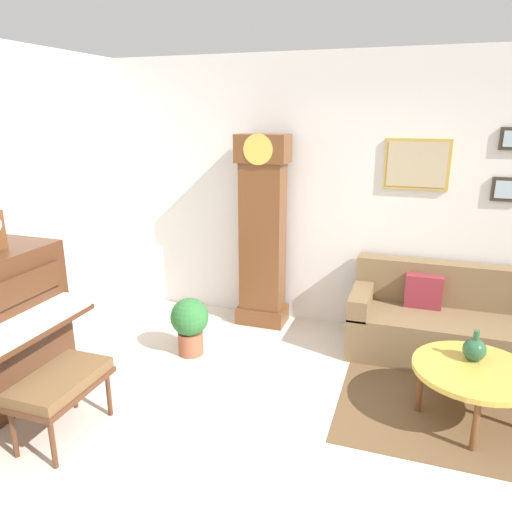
{
  "coord_description": "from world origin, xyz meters",
  "views": [
    {
      "loc": [
        0.79,
        -2.53,
        2.22
      ],
      "look_at": [
        -0.49,
        1.22,
        1.04
      ],
      "focal_mm": 33.69,
      "sensor_mm": 36.0,
      "label": 1
    }
  ],
  "objects_px": {
    "piano_bench": "(61,384)",
    "green_jug": "(474,349)",
    "couch": "(454,325)",
    "coffee_table": "(474,372)",
    "potted_plant": "(190,323)",
    "grandfather_clock": "(263,237)"
  },
  "relations": [
    {
      "from": "piano_bench",
      "to": "green_jug",
      "type": "distance_m",
      "value": 3.01
    },
    {
      "from": "couch",
      "to": "coffee_table",
      "type": "relative_size",
      "value": 2.16
    },
    {
      "from": "piano_bench",
      "to": "potted_plant",
      "type": "bearing_deg",
      "value": 77.46
    },
    {
      "from": "potted_plant",
      "to": "coffee_table",
      "type": "bearing_deg",
      "value": -6.37
    },
    {
      "from": "couch",
      "to": "potted_plant",
      "type": "bearing_deg",
      "value": -161.87
    },
    {
      "from": "green_jug",
      "to": "couch",
      "type": "bearing_deg",
      "value": 94.71
    },
    {
      "from": "couch",
      "to": "green_jug",
      "type": "height_order",
      "value": "couch"
    },
    {
      "from": "green_jug",
      "to": "potted_plant",
      "type": "xyz_separation_m",
      "value": [
        -2.44,
        0.15,
        -0.2
      ]
    },
    {
      "from": "grandfather_clock",
      "to": "coffee_table",
      "type": "relative_size",
      "value": 2.31
    },
    {
      "from": "coffee_table",
      "to": "potted_plant",
      "type": "distance_m",
      "value": 2.45
    },
    {
      "from": "grandfather_clock",
      "to": "potted_plant",
      "type": "bearing_deg",
      "value": -114.58
    },
    {
      "from": "couch",
      "to": "green_jug",
      "type": "distance_m",
      "value": 0.95
    },
    {
      "from": "grandfather_clock",
      "to": "couch",
      "type": "xyz_separation_m",
      "value": [
        1.94,
        -0.15,
        -0.65
      ]
    },
    {
      "from": "grandfather_clock",
      "to": "coffee_table",
      "type": "bearing_deg",
      "value": -30.58
    },
    {
      "from": "piano_bench",
      "to": "green_jug",
      "type": "height_order",
      "value": "green_jug"
    },
    {
      "from": "coffee_table",
      "to": "potted_plant",
      "type": "relative_size",
      "value": 1.57
    },
    {
      "from": "coffee_table",
      "to": "green_jug",
      "type": "distance_m",
      "value": 0.17
    },
    {
      "from": "couch",
      "to": "green_jug",
      "type": "relative_size",
      "value": 7.92
    },
    {
      "from": "coffee_table",
      "to": "potted_plant",
      "type": "bearing_deg",
      "value": 173.63
    },
    {
      "from": "coffee_table",
      "to": "potted_plant",
      "type": "xyz_separation_m",
      "value": [
        -2.44,
        0.27,
        -0.08
      ]
    },
    {
      "from": "potted_plant",
      "to": "couch",
      "type": "bearing_deg",
      "value": 18.13
    },
    {
      "from": "green_jug",
      "to": "potted_plant",
      "type": "bearing_deg",
      "value": 176.55
    }
  ]
}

